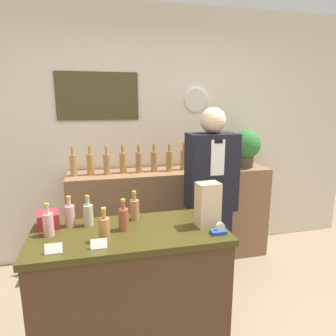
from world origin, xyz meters
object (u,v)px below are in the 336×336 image
at_px(potted_plant, 246,146).
at_px(paper_bag, 208,204).
at_px(shopkeeper, 210,202).
at_px(tape_dispenser, 219,230).

relative_size(potted_plant, paper_bag, 1.43).
distance_m(shopkeeper, potted_plant, 0.94).
bearing_deg(shopkeeper, tape_dispenser, -107.94).
distance_m(shopkeeper, tape_dispenser, 0.85).
height_order(paper_bag, tape_dispenser, paper_bag).
bearing_deg(tape_dispenser, shopkeeper, 72.06).
distance_m(shopkeeper, paper_bag, 0.76).
bearing_deg(paper_bag, tape_dispenser, -79.84).
bearing_deg(tape_dispenser, potted_plant, 57.28).
bearing_deg(potted_plant, tape_dispenser, -122.72).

